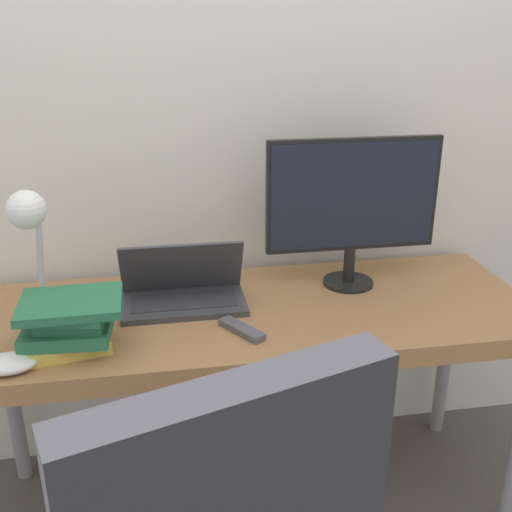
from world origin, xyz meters
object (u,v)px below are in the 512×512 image
book_stack (70,323)px  game_controller (8,364)px  laptop (183,291)px  desk_lamp (33,233)px  monitor (353,202)px

book_stack → game_controller: book_stack is taller
laptop → desk_lamp: (-0.39, -0.09, 0.24)m
desk_lamp → book_stack: bearing=-56.4°
laptop → book_stack: size_ratio=1.40×
book_stack → monitor: bearing=18.5°
desk_lamp → book_stack: (0.09, -0.13, -0.21)m
laptop → book_stack: laptop is taller
desk_lamp → book_stack: desk_lamp is taller
game_controller → laptop: bearing=33.9°
monitor → desk_lamp: bearing=-170.7°
laptop → game_controller: bearing=-146.1°
monitor → game_controller: monitor is taller
laptop → monitor: monitor is taller
desk_lamp → game_controller: size_ratio=2.98×
book_stack → laptop: bearing=35.8°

